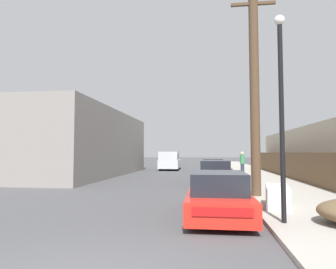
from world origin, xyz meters
TOP-DOWN VIEW (x-y plane):
  - sidewalk_curb at (5.30, 23.50)m, footprint 4.20×63.00m
  - discarded_fridge at (3.94, 6.07)m, footprint 0.95×1.66m
  - parked_sports_car_red at (2.07, 5.10)m, footprint 1.76×4.58m
  - car_parked_mid at (2.26, 13.60)m, footprint 2.12×4.22m
  - car_parked_far at (2.16, 23.86)m, footprint 2.21×4.74m
  - pickup_truck at (-2.21, 27.55)m, footprint 2.17×5.47m
  - utility_pole at (3.69, 8.60)m, footprint 1.80×0.38m
  - street_lamp at (3.62, 3.94)m, footprint 0.26×0.26m
  - wooden_fence at (7.25, 16.21)m, footprint 0.08×32.07m
  - building_left_block at (-8.55, 19.28)m, footprint 7.00×16.94m
  - building_right_house at (11.65, 22.93)m, footprint 6.00×20.50m
  - pedestrian at (4.40, 19.83)m, footprint 0.34×0.34m

SIDE VIEW (x-z plane):
  - sidewalk_curb at x=5.30m, z-range 0.00..0.12m
  - discarded_fridge at x=3.94m, z-range 0.11..0.81m
  - parked_sports_car_red at x=2.07m, z-range -0.06..1.22m
  - car_parked_far at x=2.16m, z-range -0.04..1.22m
  - car_parked_mid at x=2.26m, z-range -0.05..1.34m
  - pickup_truck at x=-2.21m, z-range -0.01..1.91m
  - wooden_fence at x=7.25m, z-range 0.12..1.84m
  - pedestrian at x=4.40m, z-range 0.15..1.93m
  - building_right_house at x=11.65m, z-range 0.00..3.75m
  - building_left_block at x=-8.55m, z-range 0.00..5.08m
  - street_lamp at x=3.62m, z-range 0.51..5.71m
  - utility_pole at x=3.69m, z-range 0.19..8.93m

